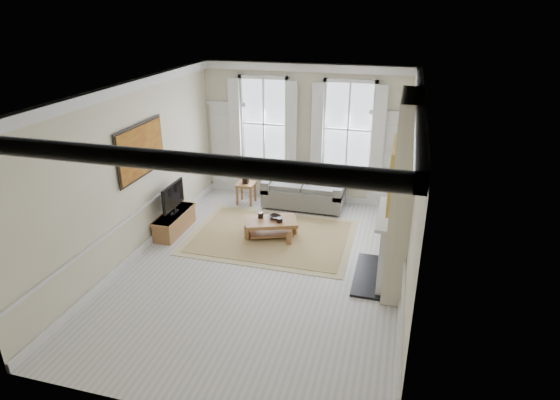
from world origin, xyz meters
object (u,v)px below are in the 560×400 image
(sofa, at_px, (304,192))
(side_table, at_px, (246,187))
(tv_stand, at_px, (175,222))
(coffee_table, at_px, (271,223))

(sofa, distance_m, side_table, 1.47)
(tv_stand, bearing_deg, side_table, 62.73)
(coffee_table, bearing_deg, sofa, 59.51)
(coffee_table, relative_size, tv_stand, 0.98)
(sofa, distance_m, coffee_table, 1.90)
(sofa, relative_size, side_table, 3.68)
(sofa, height_order, tv_stand, sofa)
(side_table, height_order, tv_stand, side_table)
(side_table, height_order, coffee_table, side_table)
(side_table, xyz_separation_m, tv_stand, (-1.00, -1.94, -0.20))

